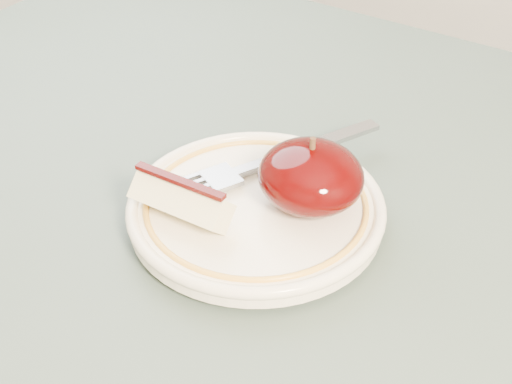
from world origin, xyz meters
The scene contains 5 objects.
table centered at (0.00, 0.00, 0.66)m, with size 0.90×0.90×0.75m.
plate centered at (0.00, 0.08, 0.76)m, with size 0.18×0.18×0.02m.
apple_half centered at (0.03, 0.10, 0.79)m, with size 0.07×0.07×0.05m.
apple_wedge centered at (-0.03, 0.04, 0.78)m, with size 0.07×0.03×0.03m.
fork centered at (-0.02, 0.12, 0.77)m, with size 0.10×0.18×0.00m.
Camera 1 is at (0.22, -0.24, 1.08)m, focal length 50.00 mm.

